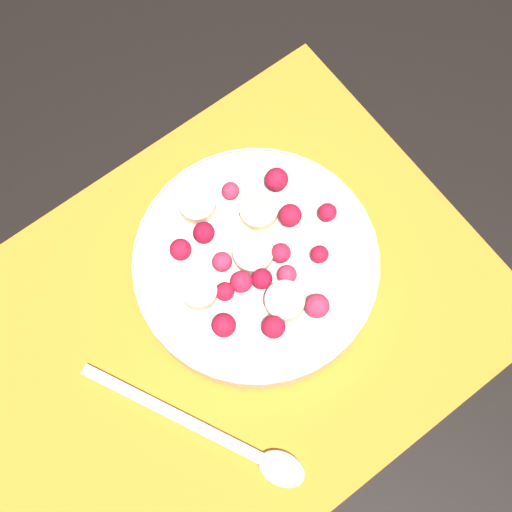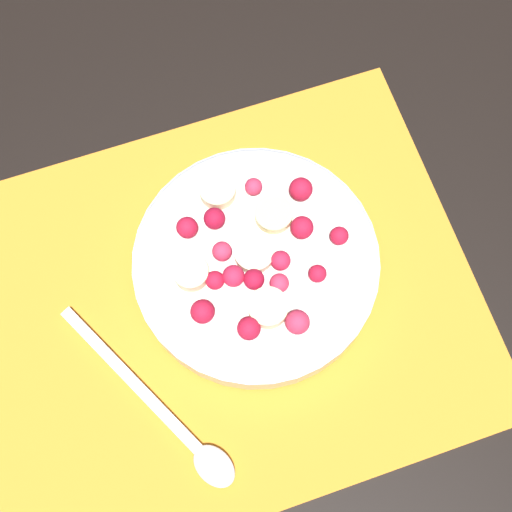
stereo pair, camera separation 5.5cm
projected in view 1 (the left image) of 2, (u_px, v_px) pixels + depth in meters
The scene contains 4 objects.
ground_plane at pixel (202, 337), 0.57m from camera, with size 3.00×3.00×0.00m, color black.
placemat at pixel (202, 336), 0.57m from camera, with size 0.47×0.33×0.01m.
fruit_bowl at pixel (256, 263), 0.57m from camera, with size 0.20×0.20×0.05m.
spoon at pixel (233, 444), 0.54m from camera, with size 0.10×0.18×0.01m.
Camera 1 is at (0.04, 0.12, 0.57)m, focal length 50.00 mm.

